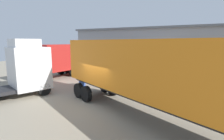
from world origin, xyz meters
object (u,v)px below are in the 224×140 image
(container_trailer_yellow, at_px, (149,70))
(box_truck_white, at_px, (54,59))
(oil_drum, at_px, (82,81))
(delivery_van_grey, at_px, (130,64))
(tractor_unit_white, at_px, (23,69))

(container_trailer_yellow, xyz_separation_m, box_truck_white, (-11.84, 5.59, -0.57))
(box_truck_white, bearing_deg, oil_drum, 78.85)
(box_truck_white, bearing_deg, delivery_van_grey, 121.88)
(tractor_unit_white, distance_m, box_truck_white, 6.23)
(container_trailer_yellow, bearing_deg, delivery_van_grey, 141.64)
(delivery_van_grey, bearing_deg, oil_drum, 117.77)
(tractor_unit_white, xyz_separation_m, box_truck_white, (-2.62, 5.66, 0.07))
(tractor_unit_white, xyz_separation_m, oil_drum, (2.24, 3.99, -1.46))
(box_truck_white, height_order, oil_drum, box_truck_white)
(delivery_van_grey, distance_m, oil_drum, 5.66)
(box_truck_white, xyz_separation_m, oil_drum, (4.86, -1.66, -1.53))
(delivery_van_grey, relative_size, oil_drum, 6.29)
(delivery_van_grey, distance_m, box_truck_white, 8.08)
(container_trailer_yellow, relative_size, oil_drum, 13.80)
(tractor_unit_white, bearing_deg, container_trailer_yellow, -69.88)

